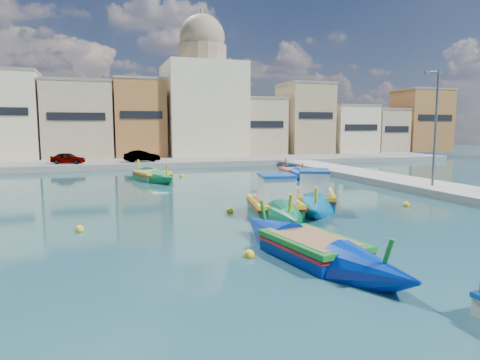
{
  "coord_description": "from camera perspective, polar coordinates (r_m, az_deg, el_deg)",
  "views": [
    {
      "loc": [
        -3.53,
        -16.71,
        4.4
      ],
      "look_at": [
        4.0,
        6.0,
        1.4
      ],
      "focal_mm": 32.0,
      "sensor_mm": 36.0,
      "label": 1
    }
  ],
  "objects": [
    {
      "name": "ground",
      "position": [
        17.64,
        -6.26,
        -7.34
      ],
      "size": [
        160.0,
        160.0,
        0.0
      ],
      "primitive_type": "plane",
      "color": "#164243",
      "rests_on": "ground"
    },
    {
      "name": "north_quay",
      "position": [
        49.01,
        -14.16,
        2.13
      ],
      "size": [
        80.0,
        8.0,
        0.6
      ],
      "primitive_type": "cube",
      "color": "gray",
      "rests_on": "ground"
    },
    {
      "name": "north_townhouses",
      "position": [
        57.0,
        -8.1,
        7.68
      ],
      "size": [
        83.2,
        7.87,
        10.19
      ],
      "color": "tan",
      "rests_on": "ground"
    },
    {
      "name": "church_block",
      "position": [
        58.44,
        -5.01,
        11.06
      ],
      "size": [
        10.0,
        10.0,
        19.1
      ],
      "color": "beige",
      "rests_on": "ground"
    },
    {
      "name": "quay_street_lamp",
      "position": [
        30.92,
        24.54,
        6.39
      ],
      "size": [
        1.18,
        0.16,
        8.0
      ],
      "color": "#595B60",
      "rests_on": "ground"
    },
    {
      "name": "parked_cars",
      "position": [
        47.74,
        -25.97,
        2.56
      ],
      "size": [
        27.45,
        2.42,
        1.23
      ],
      "color": "#4C1919",
      "rests_on": "north_quay"
    },
    {
      "name": "luzzu_turquoise_cabin",
      "position": [
        24.29,
        9.73,
        -2.47
      ],
      "size": [
        6.34,
        9.87,
        3.19
      ],
      "color": "#005BA0",
      "rests_on": "ground"
    },
    {
      "name": "luzzu_blue_cabin",
      "position": [
        21.57,
        4.6,
        -3.59
      ],
      "size": [
        3.82,
        9.27,
        3.2
      ],
      "color": "#0A7244",
      "rests_on": "ground"
    },
    {
      "name": "luzzu_cyan_mid",
      "position": [
        38.4,
        7.11,
        0.9
      ],
      "size": [
        3.56,
        8.48,
        2.44
      ],
      "color": "#002FA8",
      "rests_on": "ground"
    },
    {
      "name": "luzzu_green",
      "position": [
        36.01,
        -11.65,
        0.43
      ],
      "size": [
        4.26,
        8.54,
        2.61
      ],
      "color": "#0B7539",
      "rests_on": "ground"
    },
    {
      "name": "luzzu_blue_south",
      "position": [
        14.72,
        9.68,
        -9.25
      ],
      "size": [
        3.55,
        9.18,
        2.59
      ],
      "color": "#00279E",
      "rests_on": "ground"
    },
    {
      "name": "mooring_buoys",
      "position": [
        23.39,
        -7.12,
        -3.56
      ],
      "size": [
        23.05,
        24.2,
        0.36
      ],
      "color": "yellow",
      "rests_on": "ground"
    }
  ]
}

